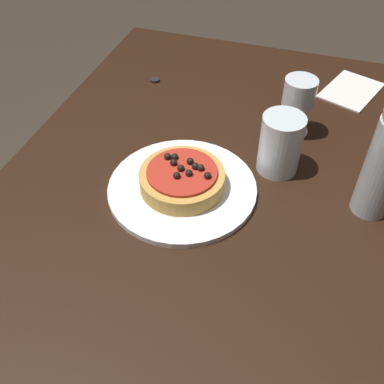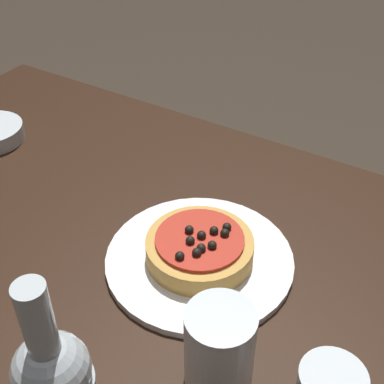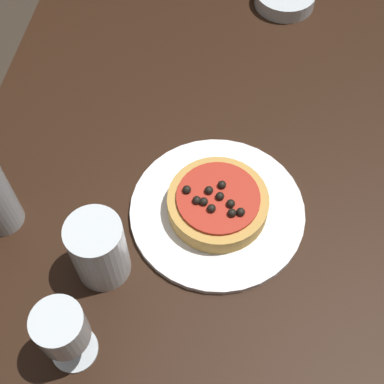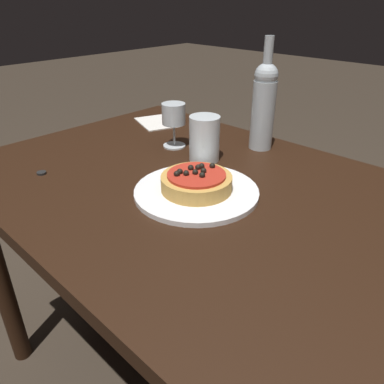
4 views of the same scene
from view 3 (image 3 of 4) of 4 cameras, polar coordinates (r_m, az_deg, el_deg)
ground_plane at (r=1.65m, az=0.43°, el=-13.77°), size 14.00×14.00×0.00m
dining_table at (r=1.02m, az=0.67°, el=-1.81°), size 1.41×0.84×0.78m
dinner_plate at (r=0.90m, az=2.70°, el=-2.03°), size 0.29×0.29×0.01m
pizza at (r=0.88m, az=2.76°, el=-1.20°), size 0.17×0.17×0.05m
wine_glass at (r=0.74m, az=-13.72°, el=-14.09°), size 0.07×0.07×0.13m
water_cup at (r=0.81m, az=-9.92°, el=-6.09°), size 0.08×0.08×0.13m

